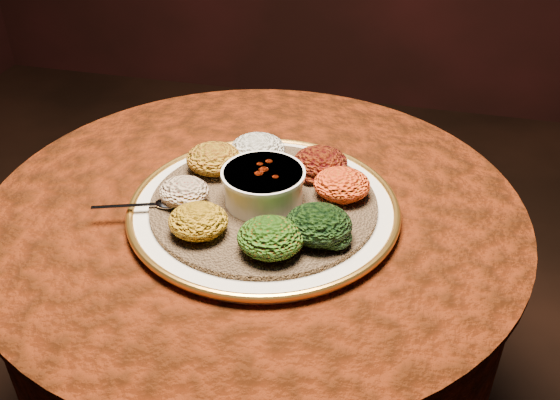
# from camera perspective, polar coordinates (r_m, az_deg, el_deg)

# --- Properties ---
(table) EXTENTS (0.96, 0.96, 0.73)m
(table) POSITION_cam_1_polar(r_m,az_deg,el_deg) (1.23, -2.14, -7.08)
(table) COLOR black
(table) RESTS_ON ground
(platter) EXTENTS (0.51, 0.51, 0.02)m
(platter) POSITION_cam_1_polar(r_m,az_deg,el_deg) (1.08, -1.49, -0.75)
(platter) COLOR silver
(platter) RESTS_ON table
(injera) EXTENTS (0.48, 0.48, 0.01)m
(injera) POSITION_cam_1_polar(r_m,az_deg,el_deg) (1.07, -1.50, -0.28)
(injera) COLOR brown
(injera) RESTS_ON platter
(stew_bowl) EXTENTS (0.14, 0.14, 0.06)m
(stew_bowl) POSITION_cam_1_polar(r_m,az_deg,el_deg) (1.05, -1.53, 1.47)
(stew_bowl) COLOR silver
(stew_bowl) RESTS_ON injera
(spoon) EXTENTS (0.14, 0.06, 0.01)m
(spoon) POSITION_cam_1_polar(r_m,az_deg,el_deg) (1.07, -10.93, -0.36)
(spoon) COLOR silver
(spoon) RESTS_ON injera
(portion_ayib) EXTENTS (0.10, 0.10, 0.05)m
(portion_ayib) POSITION_cam_1_polar(r_m,az_deg,el_deg) (1.17, -2.03, 4.68)
(portion_ayib) COLOR silver
(portion_ayib) RESTS_ON injera
(portion_kitfo) EXTENTS (0.10, 0.09, 0.05)m
(portion_kitfo) POSITION_cam_1_polar(r_m,az_deg,el_deg) (1.13, 3.71, 3.49)
(portion_kitfo) COLOR black
(portion_kitfo) RESTS_ON injera
(portion_tikil) EXTENTS (0.10, 0.09, 0.05)m
(portion_tikil) POSITION_cam_1_polar(r_m,az_deg,el_deg) (1.07, 5.67, 1.43)
(portion_tikil) COLOR #C17C10
(portion_tikil) RESTS_ON injera
(portion_gomen) EXTENTS (0.11, 0.10, 0.05)m
(portion_gomen) POSITION_cam_1_polar(r_m,az_deg,el_deg) (0.97, 3.54, -2.25)
(portion_gomen) COLOR black
(portion_gomen) RESTS_ON injera
(portion_mixveg) EXTENTS (0.10, 0.10, 0.05)m
(portion_mixveg) POSITION_cam_1_polar(r_m,az_deg,el_deg) (0.95, -0.88, -3.46)
(portion_mixveg) COLOR #8D3309
(portion_mixveg) RESTS_ON injera
(portion_kik) EXTENTS (0.10, 0.09, 0.05)m
(portion_kik) POSITION_cam_1_polar(r_m,az_deg,el_deg) (0.99, -7.48, -1.92)
(portion_kik) COLOR #BD8110
(portion_kik) RESTS_ON injera
(portion_timatim) EXTENTS (0.09, 0.08, 0.04)m
(portion_timatim) POSITION_cam_1_polar(r_m,az_deg,el_deg) (1.07, -8.78, 0.78)
(portion_timatim) COLOR maroon
(portion_timatim) RESTS_ON injera
(portion_shiro) EXTENTS (0.10, 0.10, 0.05)m
(portion_shiro) POSITION_cam_1_polar(r_m,az_deg,el_deg) (1.15, -6.02, 3.77)
(portion_shiro) COLOR #A27513
(portion_shiro) RESTS_ON injera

